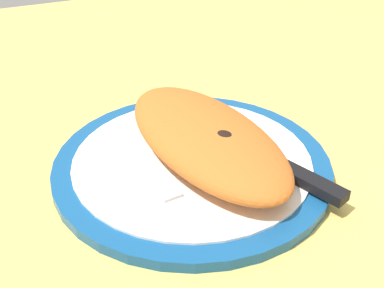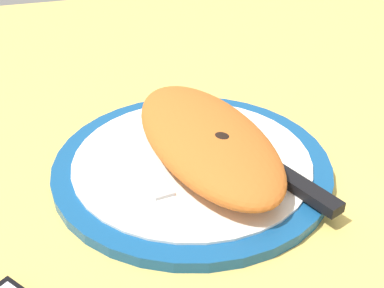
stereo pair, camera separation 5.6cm
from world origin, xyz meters
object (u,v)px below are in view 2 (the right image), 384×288
(calzone, at_px, (208,140))
(fork, at_px, (143,162))
(knife, at_px, (284,177))
(plate, at_px, (192,164))

(calzone, distance_m, fork, 0.08)
(calzone, distance_m, knife, 0.10)
(calzone, xyz_separation_m, fork, (-0.01, -0.07, -0.02))
(plate, distance_m, fork, 0.06)
(calzone, relative_size, fork, 1.65)
(plate, bearing_deg, calzone, 75.48)
(fork, bearing_deg, knife, 61.45)
(plate, xyz_separation_m, fork, (-0.01, -0.06, 0.01))
(plate, relative_size, knife, 1.55)
(plate, xyz_separation_m, knife, (0.07, 0.08, 0.01))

